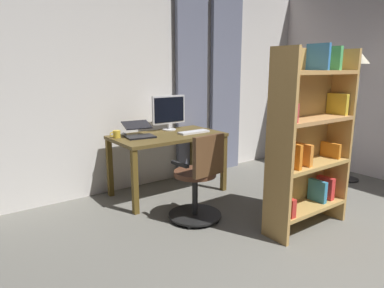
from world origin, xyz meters
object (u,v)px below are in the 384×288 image
object	(u,v)px
computer_keyboard	(194,132)
bookshelf	(307,142)
floor_lamp	(358,86)
office_chair	(199,181)
desk	(168,142)
computer_monitor	(169,111)
mug_coffee	(116,134)
computer_mouse	(124,134)
laptop	(139,132)

from	to	relation	value
computer_keyboard	bookshelf	distance (m)	1.49
floor_lamp	office_chair	bearing A→B (deg)	-4.65
desk	computer_monitor	size ratio (longest dim) A/B	2.77
mug_coffee	floor_lamp	xyz separation A→B (m)	(-2.93, 1.25, 0.52)
computer_mouse	bookshelf	xyz separation A→B (m)	(-1.07, 1.82, 0.09)
computer_monitor	computer_keyboard	bearing A→B (deg)	109.44
computer_mouse	bookshelf	distance (m)	2.11
floor_lamp	desk	bearing A→B (deg)	-24.68
computer_monitor	mug_coffee	distance (m)	0.81
computer_mouse	mug_coffee	xyz separation A→B (m)	(0.12, 0.07, 0.03)
computer_mouse	mug_coffee	size ratio (longest dim) A/B	0.77
laptop	mug_coffee	size ratio (longest dim) A/B	3.04
desk	office_chair	size ratio (longest dim) A/B	1.45
laptop	mug_coffee	world-z (taller)	laptop
desk	mug_coffee	size ratio (longest dim) A/B	10.30
desk	computer_monitor	world-z (taller)	computer_monitor
laptop	office_chair	bearing A→B (deg)	109.19
computer_keyboard	computer_mouse	bearing A→B (deg)	-24.48
computer_monitor	desk	bearing A→B (deg)	54.35
bookshelf	mug_coffee	bearing A→B (deg)	-55.79
computer_keyboard	laptop	size ratio (longest dim) A/B	1.03
desk	computer_mouse	size ratio (longest dim) A/B	13.43
computer_mouse	mug_coffee	bearing A→B (deg)	29.71
desk	computer_keyboard	xyz separation A→B (m)	(-0.32, 0.11, 0.11)
mug_coffee	floor_lamp	size ratio (longest dim) A/B	0.07
laptop	computer_mouse	xyz separation A→B (m)	(0.12, -0.17, -0.04)
bookshelf	laptop	bearing A→B (deg)	-60.02
mug_coffee	bookshelf	distance (m)	2.12
bookshelf	floor_lamp	size ratio (longest dim) A/B	1.01
office_chair	mug_coffee	distance (m)	1.19
floor_lamp	computer_keyboard	bearing A→B (deg)	-25.50
mug_coffee	bookshelf	bearing A→B (deg)	124.21
computer_keyboard	mug_coffee	bearing A→B (deg)	-17.51
laptop	computer_mouse	bearing A→B (deg)	-48.06
computer_keyboard	bookshelf	bearing A→B (deg)	100.78
desk	computer_mouse	bearing A→B (deg)	-27.78
office_chair	computer_mouse	bearing A→B (deg)	99.82
computer_monitor	floor_lamp	size ratio (longest dim) A/B	0.28
computer_keyboard	laptop	world-z (taller)	laptop
computer_monitor	laptop	size ratio (longest dim) A/B	1.22
desk	computer_keyboard	world-z (taller)	computer_keyboard
computer_keyboard	laptop	xyz separation A→B (m)	(0.67, -0.18, 0.04)
computer_monitor	computer_mouse	distance (m)	0.70
computer_monitor	computer_keyboard	distance (m)	0.46
computer_monitor	mug_coffee	bearing A→B (deg)	6.17
desk	computer_mouse	distance (m)	0.54
desk	computer_monitor	distance (m)	0.47
laptop	floor_lamp	size ratio (longest dim) A/B	0.23
laptop	computer_monitor	bearing A→B (deg)	-152.41
bookshelf	office_chair	bearing A→B (deg)	-42.41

